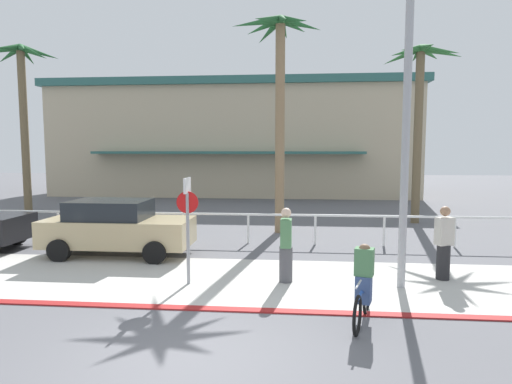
# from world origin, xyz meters

# --- Properties ---
(ground_plane) EXTENTS (80.00, 80.00, 0.00)m
(ground_plane) POSITION_xyz_m (0.00, 10.00, 0.00)
(ground_plane) COLOR #5B5B60
(sidewalk_strip) EXTENTS (44.00, 4.00, 0.02)m
(sidewalk_strip) POSITION_xyz_m (0.00, 4.20, 0.01)
(sidewalk_strip) COLOR beige
(sidewalk_strip) RESTS_ON ground
(curb_paint) EXTENTS (44.00, 0.24, 0.03)m
(curb_paint) POSITION_xyz_m (0.00, 2.20, 0.01)
(curb_paint) COLOR maroon
(curb_paint) RESTS_ON ground
(building_backdrop) EXTENTS (25.48, 10.39, 7.88)m
(building_backdrop) POSITION_xyz_m (-2.85, 26.49, 3.96)
(building_backdrop) COLOR #BCAD8E
(building_backdrop) RESTS_ON ground
(rail_fence) EXTENTS (27.43, 0.08, 1.04)m
(rail_fence) POSITION_xyz_m (0.00, 8.50, 0.84)
(rail_fence) COLOR white
(rail_fence) RESTS_ON ground
(stop_sign_bike_lane) EXTENTS (0.52, 0.56, 2.56)m
(stop_sign_bike_lane) POSITION_xyz_m (-0.92, 3.78, 1.68)
(stop_sign_bike_lane) COLOR gray
(stop_sign_bike_lane) RESTS_ON ground
(streetlight_curb) EXTENTS (0.24, 2.54, 7.50)m
(streetlight_curb) POSITION_xyz_m (4.08, 3.75, 4.28)
(streetlight_curb) COLOR #9EA0A5
(streetlight_curb) RESTS_ON ground
(palm_tree_1) EXTENTS (3.11, 3.20, 8.10)m
(palm_tree_1) POSITION_xyz_m (-11.27, 13.64, 5.99)
(palm_tree_1) COLOR brown
(palm_tree_1) RESTS_ON ground
(palm_tree_2) EXTENTS (3.36, 3.29, 8.18)m
(palm_tree_2) POSITION_xyz_m (0.93, 10.56, 6.22)
(palm_tree_2) COLOR #846B4C
(palm_tree_2) RESTS_ON ground
(palm_tree_3) EXTENTS (3.19, 3.27, 7.63)m
(palm_tree_3) POSITION_xyz_m (6.84, 13.31, 5.79)
(palm_tree_3) COLOR brown
(palm_tree_3) RESTS_ON ground
(car_tan_1) EXTENTS (4.40, 2.02, 1.69)m
(car_tan_1) POSITION_xyz_m (-3.78, 6.41, 0.87)
(car_tan_1) COLOR tan
(car_tan_1) RESTS_ON ground
(cyclist_blue_0) EXTENTS (0.59, 1.76, 1.50)m
(cyclist_blue_0) POSITION_xyz_m (2.89, 1.87, 0.69)
(cyclist_blue_0) COLOR black
(cyclist_blue_0) RESTS_ON ground
(pedestrian_0) EXTENTS (0.47, 0.42, 1.84)m
(pedestrian_0) POSITION_xyz_m (5.25, 4.70, 0.86)
(pedestrian_0) COLOR #232326
(pedestrian_0) RESTS_ON ground
(pedestrian_1) EXTENTS (0.33, 0.41, 1.83)m
(pedestrian_1) POSITION_xyz_m (1.39, 4.15, 0.86)
(pedestrian_1) COLOR #4C4C51
(pedestrian_1) RESTS_ON ground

